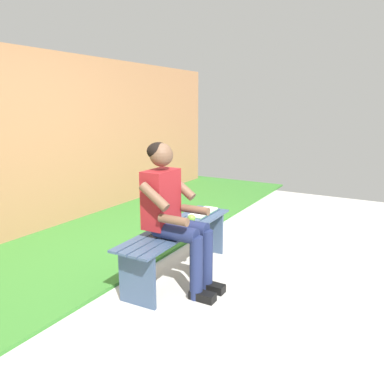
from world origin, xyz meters
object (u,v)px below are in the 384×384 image
Objects in this scene: person_seated at (173,210)px; book_open at (203,212)px; bench_near at (178,239)px; apple at (191,218)px.

person_seated is 0.80m from book_open.
bench_near is 0.25m from apple.
bench_near is 0.53m from book_open.
apple is at bearing 168.25° from bench_near.
person_seated is 3.07× the size of book_open.
bench_near is 0.44m from person_seated.
bench_near is at bearing -11.75° from apple.
bench_near is at bearing -0.62° from book_open.
person_seated is 16.27× the size of apple.
book_open is at bearing -171.43° from person_seated.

